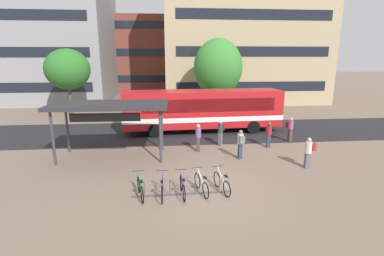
# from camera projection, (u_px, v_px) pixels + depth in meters

# --- Properties ---
(ground) EXTENTS (200.00, 200.00, 0.00)m
(ground) POSITION_uv_depth(u_px,v_px,m) (203.00, 189.00, 12.77)
(ground) COLOR #7A6656
(bus_lane_asphalt) EXTENTS (80.00, 7.20, 0.01)m
(bus_lane_asphalt) POSITION_uv_depth(u_px,v_px,m) (186.00, 132.00, 22.60)
(bus_lane_asphalt) COLOR #232326
(bus_lane_asphalt) RESTS_ON ground
(city_bus) EXTENTS (12.14, 3.19, 3.20)m
(city_bus) POSITION_uv_depth(u_px,v_px,m) (202.00, 109.00, 22.28)
(city_bus) COLOR red
(city_bus) RESTS_ON ground
(bike_rack) EXTENTS (4.24, 0.23, 0.70)m
(bike_rack) POSITION_uv_depth(u_px,v_px,m) (182.00, 193.00, 12.23)
(bike_rack) COLOR #47474C
(bike_rack) RESTS_ON ground
(parked_bicycle_green_0) EXTENTS (0.58, 1.69, 0.99)m
(parked_bicycle_green_0) POSITION_uv_depth(u_px,v_px,m) (140.00, 189.00, 11.95)
(parked_bicycle_green_0) COLOR black
(parked_bicycle_green_0) RESTS_ON ground
(parked_bicycle_purple_1) EXTENTS (0.52, 1.72, 0.99)m
(parked_bicycle_purple_1) POSITION_uv_depth(u_px,v_px,m) (162.00, 189.00, 11.95)
(parked_bicycle_purple_1) COLOR black
(parked_bicycle_purple_1) RESTS_ON ground
(parked_bicycle_purple_2) EXTENTS (0.52, 1.72, 0.99)m
(parked_bicycle_purple_2) POSITION_uv_depth(u_px,v_px,m) (183.00, 187.00, 12.09)
(parked_bicycle_purple_2) COLOR black
(parked_bicycle_purple_2) RESTS_ON ground
(parked_bicycle_silver_3) EXTENTS (0.59, 1.69, 0.99)m
(parked_bicycle_silver_3) POSITION_uv_depth(u_px,v_px,m) (201.00, 185.00, 12.33)
(parked_bicycle_silver_3) COLOR black
(parked_bicycle_silver_3) RESTS_ON ground
(parked_bicycle_silver_4) EXTENTS (0.60, 1.69, 0.99)m
(parked_bicycle_silver_4) POSITION_uv_depth(u_px,v_px,m) (222.00, 183.00, 12.46)
(parked_bicycle_silver_4) COLOR black
(parked_bicycle_silver_4) RESTS_ON ground
(transit_shelter) EXTENTS (6.54, 3.14, 3.16)m
(transit_shelter) POSITION_uv_depth(u_px,v_px,m) (110.00, 107.00, 16.16)
(transit_shelter) COLOR #38383D
(transit_shelter) RESTS_ON ground
(commuter_red_pack_0) EXTENTS (0.54, 0.36, 1.64)m
(commuter_red_pack_0) POSITION_uv_depth(u_px,v_px,m) (309.00, 151.00, 15.02)
(commuter_red_pack_0) COLOR #565660
(commuter_red_pack_0) RESTS_ON ground
(commuter_grey_pack_1) EXTENTS (0.37, 0.54, 1.70)m
(commuter_grey_pack_1) POSITION_uv_depth(u_px,v_px,m) (241.00, 142.00, 16.36)
(commuter_grey_pack_1) COLOR #2D3851
(commuter_grey_pack_1) RESTS_ON ground
(commuter_navy_pack_2) EXTENTS (0.36, 0.54, 1.72)m
(commuter_navy_pack_2) POSITION_uv_depth(u_px,v_px,m) (198.00, 135.00, 17.74)
(commuter_navy_pack_2) COLOR #47382D
(commuter_navy_pack_2) RESTS_ON ground
(commuter_maroon_pack_3) EXTENTS (0.57, 0.60, 1.70)m
(commuter_maroon_pack_3) POSITION_uv_depth(u_px,v_px,m) (221.00, 131.00, 18.87)
(commuter_maroon_pack_3) COLOR #565660
(commuter_maroon_pack_3) RESTS_ON ground
(commuter_maroon_pack_4) EXTENTS (0.60, 0.47, 1.70)m
(commuter_maroon_pack_4) POSITION_uv_depth(u_px,v_px,m) (290.00, 128.00, 19.73)
(commuter_maroon_pack_4) COLOR #47382D
(commuter_maroon_pack_4) RESTS_ON ground
(commuter_teal_pack_5) EXTENTS (0.39, 0.56, 1.65)m
(commuter_teal_pack_5) POSITION_uv_depth(u_px,v_px,m) (269.00, 133.00, 18.55)
(commuter_teal_pack_5) COLOR #2D3851
(commuter_teal_pack_5) RESTS_ON ground
(street_tree_0) EXTENTS (4.83, 4.83, 7.50)m
(street_tree_0) POSITION_uv_depth(u_px,v_px,m) (218.00, 68.00, 28.83)
(street_tree_0) COLOR brown
(street_tree_0) RESTS_ON ground
(street_tree_1) EXTENTS (4.28, 4.28, 6.49)m
(street_tree_1) POSITION_uv_depth(u_px,v_px,m) (67.00, 69.00, 28.10)
(street_tree_1) COLOR brown
(street_tree_1) RESTS_ON ground
(building_left_wing) EXTENTS (17.41, 13.91, 15.54)m
(building_left_wing) POSITION_uv_depth(u_px,v_px,m) (42.00, 41.00, 38.08)
(building_left_wing) COLOR gray
(building_left_wing) RESTS_ON ground
(building_right_wing) EXTENTS (20.03, 13.66, 19.69)m
(building_right_wing) POSITION_uv_depth(u_px,v_px,m) (240.00, 25.00, 38.36)
(building_right_wing) COLOR tan
(building_right_wing) RESTS_ON ground
(building_centre_block) EXTENTS (19.15, 14.05, 11.99)m
(building_centre_block) POSITION_uv_depth(u_px,v_px,m) (154.00, 55.00, 51.16)
(building_centre_block) COLOR brown
(building_centre_block) RESTS_ON ground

